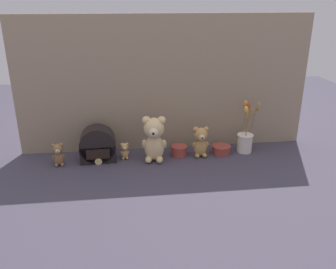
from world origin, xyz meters
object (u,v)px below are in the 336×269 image
Objects in this scene: decorative_tin_tall at (179,150)px; teddy_bear_medium at (201,141)px; teddy_bear_tiny at (125,150)px; flower_vase at (245,138)px; teddy_bear_large at (154,138)px; vintage_radio at (98,146)px; decorative_tin_short at (221,149)px; teddy_bear_small at (58,154)px.

teddy_bear_medium is at bearing -11.85° from decorative_tin_tall.
flower_vase is (0.71, 0.02, 0.03)m from teddy_bear_tiny.
teddy_bear_large is 2.74× the size of decorative_tin_tall.
teddy_bear_tiny is 0.48× the size of vintage_radio.
teddy_bear_large is 1.29× the size of vintage_radio.
teddy_bear_medium is 1.90× the size of decorative_tin_tall.
teddy_bear_medium reaches higher than decorative_tin_short.
teddy_bear_medium reaches higher than decorative_tin_tall.
decorative_tin_short is at bearing -176.17° from flower_vase.
teddy_bear_medium is 1.40× the size of teddy_bear_small.
decorative_tin_short is (0.57, 0.01, -0.03)m from teddy_bear_tiny.
decorative_tin_short is at bearing 2.84° from teddy_bear_small.
teddy_bear_small is 0.42× the size of flower_vase.
teddy_bear_medium is at bearing -2.15° from teddy_bear_tiny.
teddy_bear_medium is at bearing 1.70° from teddy_bear_small.
decorative_tin_tall is (0.46, 0.01, -0.05)m from vintage_radio.
flower_vase is at bearing 3.83° from decorative_tin_short.
teddy_bear_tiny is (-0.17, 0.04, -0.09)m from teddy_bear_large.
flower_vase is 0.16m from decorative_tin_short.
teddy_bear_large is 0.55m from flower_vase.
teddy_bear_small is 0.93m from decorative_tin_short.
teddy_bear_small is (-0.80, -0.02, -0.03)m from teddy_bear_medium.
decorative_tin_short is (0.93, 0.05, -0.04)m from teddy_bear_small.
teddy_bear_large is at bearing -161.05° from decorative_tin_tall.
decorative_tin_tall is 0.87× the size of decorative_tin_short.
teddy_bear_tiny is at bearing 0.62° from vintage_radio.
teddy_bear_large reaches higher than teddy_bear_small.
teddy_bear_small reaches higher than teddy_bear_tiny.
decorative_tin_short is (-0.15, -0.01, -0.06)m from flower_vase.
vintage_radio is 2.13× the size of decorative_tin_tall.
flower_vase is 0.86m from vintage_radio.
teddy_bear_large is 2.37× the size of decorative_tin_short.
teddy_bear_medium is at bearing -1.45° from vintage_radio.
decorative_tin_tall is (-0.40, -0.01, -0.05)m from flower_vase.
flower_vase is 1.52× the size of vintage_radio.
decorative_tin_tall is (-0.12, 0.03, -0.06)m from teddy_bear_medium.
teddy_bear_large reaches higher than teddy_bear_tiny.
decorative_tin_tall is at bearing 18.95° from teddy_bear_large.
teddy_bear_medium is 0.14m from decorative_tin_tall.
teddy_bear_tiny is at bearing -178.73° from flower_vase.
vintage_radio reaches higher than teddy_bear_medium.
decorative_tin_tall reaches higher than decorative_tin_short.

